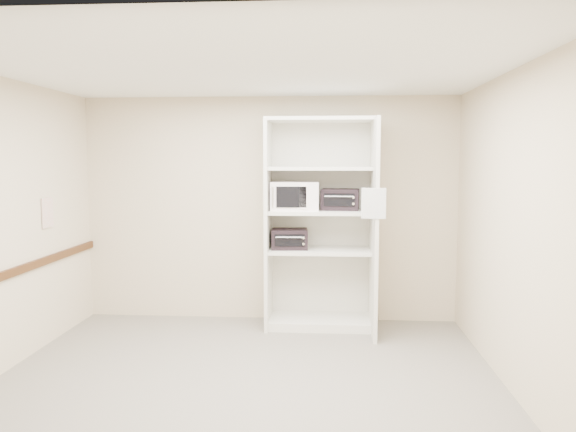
# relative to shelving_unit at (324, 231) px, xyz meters

# --- Properties ---
(floor) EXTENTS (4.50, 4.00, 0.01)m
(floor) POSITION_rel_shelving_unit_xyz_m (-0.67, -1.70, -1.13)
(floor) COLOR #686457
(floor) RESTS_ON ground
(ceiling) EXTENTS (4.50, 4.00, 0.01)m
(ceiling) POSITION_rel_shelving_unit_xyz_m (-0.67, -1.70, 1.57)
(ceiling) COLOR white
(wall_back) EXTENTS (4.50, 0.02, 2.70)m
(wall_back) POSITION_rel_shelving_unit_xyz_m (-0.67, 0.30, 0.22)
(wall_back) COLOR beige
(wall_back) RESTS_ON ground
(wall_front) EXTENTS (4.50, 0.02, 2.70)m
(wall_front) POSITION_rel_shelving_unit_xyz_m (-0.67, -3.70, 0.22)
(wall_front) COLOR beige
(wall_front) RESTS_ON ground
(wall_right) EXTENTS (0.02, 4.00, 2.70)m
(wall_right) POSITION_rel_shelving_unit_xyz_m (1.58, -1.70, 0.22)
(wall_right) COLOR beige
(wall_right) RESTS_ON ground
(shelving_unit) EXTENTS (1.24, 0.92, 2.42)m
(shelving_unit) POSITION_rel_shelving_unit_xyz_m (0.00, 0.00, 0.00)
(shelving_unit) COLOR silver
(shelving_unit) RESTS_ON floor
(microwave) EXTENTS (0.56, 0.43, 0.33)m
(microwave) POSITION_rel_shelving_unit_xyz_m (-0.34, -0.00, 0.40)
(microwave) COLOR white
(microwave) RESTS_ON shelving_unit
(toaster_oven_upper) EXTENTS (0.45, 0.36, 0.24)m
(toaster_oven_upper) POSITION_rel_shelving_unit_xyz_m (0.19, 0.05, 0.36)
(toaster_oven_upper) COLOR black
(toaster_oven_upper) RESTS_ON shelving_unit
(toaster_oven_lower) EXTENTS (0.43, 0.34, 0.23)m
(toaster_oven_lower) POSITION_rel_shelving_unit_xyz_m (-0.40, -0.02, -0.10)
(toaster_oven_lower) COLOR black
(toaster_oven_lower) RESTS_ON shelving_unit
(paper_sign) EXTENTS (0.25, 0.03, 0.31)m
(paper_sign) POSITION_rel_shelving_unit_xyz_m (0.51, -0.63, 0.37)
(paper_sign) COLOR white
(paper_sign) RESTS_ON shelving_unit
(wall_poster) EXTENTS (0.01, 0.23, 0.32)m
(wall_poster) POSITION_rel_shelving_unit_xyz_m (-2.90, -0.77, 0.26)
(wall_poster) COLOR silver
(wall_poster) RESTS_ON wall_left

